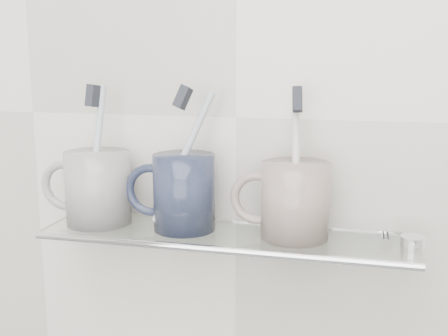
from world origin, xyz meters
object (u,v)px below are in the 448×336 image
(shelf_glass, at_px, (225,236))
(mug_right, at_px, (295,200))
(mug_left, at_px, (98,188))
(mug_center, at_px, (184,192))

(shelf_glass, xyz_separation_m, mug_right, (0.09, 0.00, 0.05))
(mug_left, xyz_separation_m, mug_right, (0.28, 0.00, -0.00))
(mug_left, height_order, mug_right, mug_left)
(shelf_glass, distance_m, mug_center, 0.08)
(shelf_glass, bearing_deg, mug_left, 178.47)
(mug_left, height_order, mug_center, mug_center)
(mug_left, distance_m, mug_right, 0.28)
(shelf_glass, xyz_separation_m, mug_center, (-0.06, 0.00, 0.06))
(shelf_glass, bearing_deg, mug_right, 3.11)
(mug_center, xyz_separation_m, mug_right, (0.15, 0.00, -0.00))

